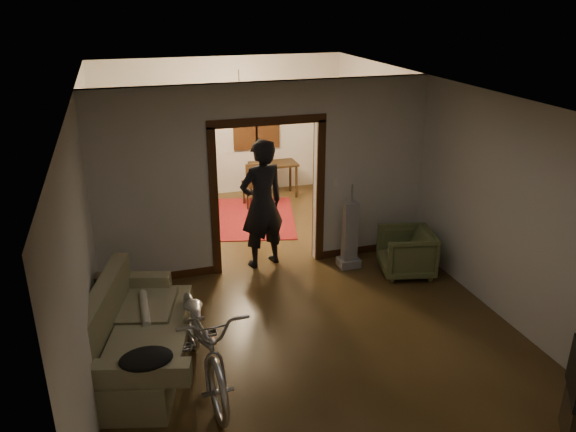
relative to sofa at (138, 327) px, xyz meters
name	(u,v)px	position (x,y,z in m)	size (l,w,h in m)	color
floor	(282,286)	(2.05, 1.27, -0.48)	(5.00, 8.50, 0.01)	#352410
ceiling	(281,90)	(2.05, 1.27, 2.32)	(5.00, 8.50, 0.01)	white
wall_back	(222,127)	(2.05, 5.52, 0.92)	(5.00, 0.02, 2.80)	beige
wall_left	(87,214)	(-0.45, 1.27, 0.92)	(0.02, 8.50, 2.80)	beige
wall_right	(444,178)	(4.55, 1.27, 0.92)	(0.02, 8.50, 2.80)	beige
partition_wall	(267,178)	(2.05, 2.02, 0.92)	(5.00, 0.14, 2.80)	beige
door_casing	(267,197)	(2.05, 2.02, 0.62)	(1.74, 0.20, 2.32)	#351B0C
far_window	(256,118)	(2.75, 5.48, 1.07)	(0.98, 0.06, 1.28)	black
chandelier	(239,94)	(2.05, 3.77, 1.87)	(0.24, 0.24, 0.24)	#FFE0A5
light_switch	(335,183)	(3.10, 1.95, 0.77)	(0.08, 0.01, 0.12)	silver
sofa	(138,327)	(0.00, 0.00, 0.00)	(0.93, 2.07, 0.95)	olive
rolled_paper	(145,308)	(0.10, 0.30, 0.05)	(0.09, 0.09, 0.75)	beige
jacket	(146,359)	(0.05, -0.91, 0.20)	(0.51, 0.38, 0.15)	black
bicycle	(204,338)	(0.66, -0.50, 0.06)	(0.71, 2.03, 1.06)	silver
armchair	(406,252)	(3.93, 1.12, -0.13)	(0.74, 0.76, 0.69)	#505A32
vacuum	(350,235)	(3.21, 1.58, 0.05)	(0.32, 0.26, 1.05)	gray
person	(262,204)	(1.97, 2.05, 0.52)	(0.73, 0.48, 1.99)	black
oriental_rug	(250,218)	(2.22, 3.97, -0.47)	(1.62, 2.13, 0.02)	maroon
locker	(161,154)	(0.77, 5.29, 0.53)	(1.01, 0.56, 2.01)	#1B2E1C
globe	(157,106)	(0.77, 5.29, 1.46)	(0.26, 0.26, 0.26)	#1E5972
desk	(274,180)	(2.97, 5.02, -0.13)	(0.95, 0.53, 0.70)	black
desk_chair	(254,184)	(2.45, 4.57, -0.01)	(0.41, 0.41, 0.93)	black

